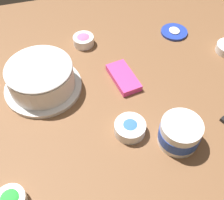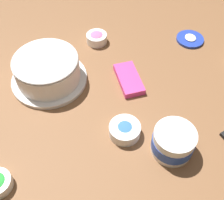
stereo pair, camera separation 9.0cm
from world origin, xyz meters
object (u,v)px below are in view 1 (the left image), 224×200
at_px(sprinkle_bowl_pink, 83,40).
at_px(sprinkle_bowl_green, 11,200).
at_px(candy_box_lower, 123,77).
at_px(frosted_cake, 41,78).
at_px(frosting_tub, 180,133).
at_px(frosting_tub_lid, 174,32).
at_px(sprinkle_bowl_blue, 130,128).

height_order(sprinkle_bowl_pink, sprinkle_bowl_green, sprinkle_bowl_pink).
bearing_deg(candy_box_lower, frosted_cake, -106.54).
bearing_deg(candy_box_lower, frosting_tub, 7.21).
bearing_deg(frosting_tub_lid, sprinkle_bowl_blue, -38.26).
relative_size(frosted_cake, candy_box_lower, 1.77).
bearing_deg(frosting_tub, frosting_tub_lid, 157.84).
relative_size(frosted_cake, sprinkle_bowl_green, 3.36).
bearing_deg(frosted_cake, sprinkle_bowl_blue, 43.22).
distance_m(frosting_tub, sprinkle_bowl_pink, 0.54).
bearing_deg(frosting_tub_lid, frosted_cake, -73.85).
bearing_deg(frosting_tub_lid, sprinkle_bowl_pink, -94.64).
distance_m(frosting_tub, frosting_tub_lid, 0.51).
height_order(frosting_tub, sprinkle_bowl_green, frosting_tub).
bearing_deg(frosting_tub, sprinkle_bowl_green, -83.26).
bearing_deg(candy_box_lower, sprinkle_bowl_green, -59.28).
bearing_deg(frosting_tub, frosted_cake, -131.24).
relative_size(frosting_tub_lid, sprinkle_bowl_pink, 1.34).
bearing_deg(sprinkle_bowl_green, frosting_tub_lid, 128.14).
relative_size(sprinkle_bowl_green, candy_box_lower, 0.53).
xyz_separation_m(frosting_tub_lid, sprinkle_bowl_pink, (-0.03, -0.37, 0.01)).
distance_m(sprinkle_bowl_blue, sprinkle_bowl_pink, 0.44).
distance_m(frosting_tub_lid, candy_box_lower, 0.34).
height_order(frosted_cake, sprinkle_bowl_pink, frosted_cake).
height_order(sprinkle_bowl_pink, candy_box_lower, sprinkle_bowl_pink).
xyz_separation_m(frosted_cake, frosting_tub_lid, (-0.16, 0.55, -0.05)).
height_order(frosting_tub_lid, sprinkle_bowl_pink, sprinkle_bowl_pink).
bearing_deg(candy_box_lower, frosting_tub_lid, 115.78).
height_order(frosting_tub_lid, sprinkle_bowl_blue, sprinkle_bowl_blue).
distance_m(frosting_tub, sprinkle_bowl_green, 0.49).
relative_size(sprinkle_bowl_blue, candy_box_lower, 0.64).
bearing_deg(sprinkle_bowl_pink, frosting_tub, 19.46).
xyz_separation_m(frosted_cake, candy_box_lower, (0.03, 0.28, -0.04)).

